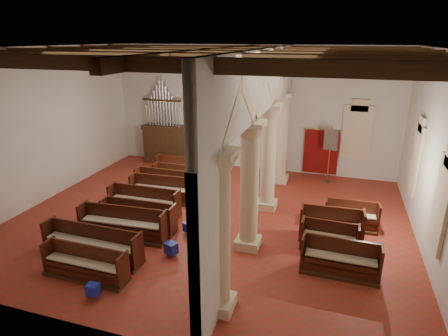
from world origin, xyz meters
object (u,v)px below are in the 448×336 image
aisle_pew_0 (340,263)px  processional_banner (328,165)px  lectern (201,155)px  pipe_organ (164,137)px  nave_pew_0 (86,268)px

aisle_pew_0 → processional_banner: bearing=97.0°
lectern → processional_banner: (6.34, -0.37, 0.25)m
pipe_organ → nave_pew_0: bearing=-76.3°
lectern → aisle_pew_0: 10.36m
pipe_organ → processional_banner: bearing=-2.6°
processional_banner → lectern: bearing=-174.4°
processional_banner → aisle_pew_0: size_ratio=1.23×
aisle_pew_0 → lectern: bearing=134.3°
lectern → aisle_pew_0: size_ratio=0.65×
pipe_organ → lectern: bearing=-0.3°
pipe_organ → nave_pew_0: 10.25m
nave_pew_0 → lectern: bearing=92.9°
lectern → nave_pew_0: bearing=-79.3°
lectern → aisle_pew_0: bearing=-38.7°
lectern → nave_pew_0: 9.90m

